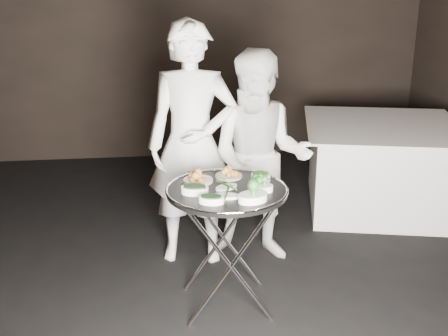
{
  "coord_description": "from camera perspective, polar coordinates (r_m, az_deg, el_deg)",
  "views": [
    {
      "loc": [
        -0.25,
        -3.33,
        2.16
      ],
      "look_at": [
        0.18,
        0.17,
        0.95
      ],
      "focal_mm": 45.0,
      "sensor_mm": 36.0,
      "label": 1
    }
  ],
  "objects": [
    {
      "name": "greens_bowl",
      "position": [
        3.75,
        3.74,
        -0.83
      ],
      "size": [
        0.13,
        0.13,
        0.08
      ],
      "rotation": [
        0.0,
        0.0,
        0.33
      ],
      "color": "white",
      "rests_on": "serving_tray"
    },
    {
      "name": "serving_utensils",
      "position": [
        3.67,
        0.41,
        -1.04
      ],
      "size": [
        0.58,
        0.42,
        0.01
      ],
      "color": "silver",
      "rests_on": "serving_tray"
    },
    {
      "name": "broccoli_bowl_b",
      "position": [
        3.42,
        2.94,
        -2.83
      ],
      "size": [
        0.23,
        0.2,
        0.08
      ],
      "rotation": [
        0.0,
        0.0,
        0.39
      ],
      "color": "white",
      "rests_on": "serving_tray"
    },
    {
      "name": "potato_plate_a",
      "position": [
        3.74,
        -2.66,
        -0.95
      ],
      "size": [
        0.21,
        0.21,
        0.07
      ],
      "rotation": [
        0.0,
        0.0,
        -0.43
      ],
      "color": "beige",
      "rests_on": "serving_tray"
    },
    {
      "name": "asparagus_plate_a",
      "position": [
        3.62,
        0.24,
        -1.88
      ],
      "size": [
        0.19,
        0.16,
        0.03
      ],
      "rotation": [
        0.0,
        0.0,
        0.55
      ],
      "color": "white",
      "rests_on": "serving_tray"
    },
    {
      "name": "serving_tray",
      "position": [
        3.62,
        0.29,
        -2.31
      ],
      "size": [
        0.79,
        0.79,
        0.04
      ],
      "color": "black",
      "rests_on": "tray_stand"
    },
    {
      "name": "tray_stand",
      "position": [
        3.77,
        0.28,
        -7.64
      ],
      "size": [
        0.57,
        0.48,
        0.84
      ],
      "rotation": [
        0.0,
        0.0,
        -0.02
      ],
      "color": "silver",
      "rests_on": "floor"
    },
    {
      "name": "dining_table",
      "position": [
        5.63,
        15.61,
        0.2
      ],
      "size": [
        1.46,
        1.46,
        0.83
      ],
      "rotation": [
        0.0,
        0.0,
        -0.23
      ],
      "color": "white",
      "rests_on": "floor"
    },
    {
      "name": "floor",
      "position": [
        3.99,
        -2.29,
        -14.29
      ],
      "size": [
        6.0,
        7.0,
        0.05
      ],
      "primitive_type": "cube",
      "color": "black",
      "rests_on": "ground"
    },
    {
      "name": "potato_plate_b",
      "position": [
        3.82,
        0.47,
        -0.53
      ],
      "size": [
        0.19,
        0.19,
        0.07
      ],
      "rotation": [
        0.0,
        0.0,
        -0.36
      ],
      "color": "beige",
      "rests_on": "serving_tray"
    },
    {
      "name": "waiter_right",
      "position": [
        4.32,
        3.68,
        1.0
      ],
      "size": [
        0.95,
        0.83,
        1.66
      ],
      "primitive_type": "imported",
      "rotation": [
        0.0,
        0.0,
        -0.28
      ],
      "color": "white",
      "rests_on": "floor"
    },
    {
      "name": "wall_back",
      "position": [
        6.89,
        -4.95,
        13.38
      ],
      "size": [
        6.0,
        0.05,
        3.0
      ],
      "primitive_type": "cube",
      "color": "black",
      "rests_on": "floor"
    },
    {
      "name": "broccoli_bowl_a",
      "position": [
        3.59,
        3.71,
        -1.87
      ],
      "size": [
        0.19,
        0.16,
        0.07
      ],
      "rotation": [
        0.0,
        0.0,
        -0.27
      ],
      "color": "white",
      "rests_on": "serving_tray"
    },
    {
      "name": "spinach_bowl_a",
      "position": [
        3.54,
        -3.0,
        -2.12
      ],
      "size": [
        0.2,
        0.16,
        0.07
      ],
      "rotation": [
        0.0,
        0.0,
        -0.27
      ],
      "color": "white",
      "rests_on": "serving_tray"
    },
    {
      "name": "waiter_left",
      "position": [
        4.28,
        -3.26,
        2.36
      ],
      "size": [
        0.74,
        0.53,
        1.88
      ],
      "primitive_type": "imported",
      "rotation": [
        0.0,
        0.0,
        -0.13
      ],
      "color": "white",
      "rests_on": "floor"
    },
    {
      "name": "spinach_bowl_b",
      "position": [
        3.39,
        -1.31,
        -3.12
      ],
      "size": [
        0.18,
        0.14,
        0.06
      ],
      "rotation": [
        0.0,
        0.0,
        -0.26
      ],
      "color": "white",
      "rests_on": "serving_tray"
    },
    {
      "name": "asparagus_plate_b",
      "position": [
        3.48,
        0.26,
        -2.77
      ],
      "size": [
        0.18,
        0.13,
        0.03
      ],
      "rotation": [
        0.0,
        0.0,
        -0.25
      ],
      "color": "white",
      "rests_on": "serving_tray"
    }
  ]
}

